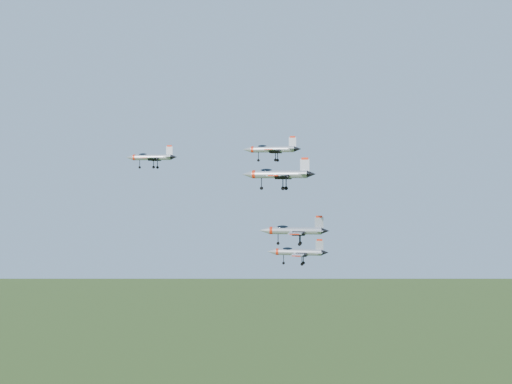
{
  "coord_description": "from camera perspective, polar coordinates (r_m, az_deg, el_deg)",
  "views": [
    {
      "loc": [
        6.51,
        -133.79,
        136.16
      ],
      "look_at": [
        0.26,
        -2.04,
        134.27
      ],
      "focal_mm": 50.0,
      "sensor_mm": 36.0,
      "label": 1
    }
  ],
  "objects": [
    {
      "name": "jet_left_high",
      "position": [
        137.03,
        1.21,
        3.45
      ],
      "size": [
        11.49,
        9.65,
        3.08
      ],
      "rotation": [
        0.0,
        0.0,
        -0.19
      ],
      "color": "#A6A9B2"
    },
    {
      "name": "jet_right_low",
      "position": [
        122.06,
        3.0,
        -3.09
      ],
      "size": [
        12.11,
        10.03,
        3.24
      ],
      "rotation": [
        0.0,
        0.0,
        -0.08
      ],
      "color": "#A6A9B2"
    },
    {
      "name": "jet_lead",
      "position": [
        152.58,
        -8.43,
        2.78
      ],
      "size": [
        11.61,
        9.78,
        3.12
      ],
      "rotation": [
        0.0,
        0.0,
        -0.21
      ],
      "color": "#A6A9B2"
    },
    {
      "name": "jet_left_low",
      "position": [
        140.18,
        3.29,
        -4.8
      ],
      "size": [
        12.23,
        10.21,
        3.27
      ],
      "rotation": [
        0.0,
        0.0,
        -0.15
      ],
      "color": "#A6A9B2"
    },
    {
      "name": "jet_right_high",
      "position": [
        111.32,
        1.73,
        1.45
      ],
      "size": [
        11.91,
        10.05,
        3.21
      ],
      "rotation": [
        0.0,
        0.0,
        -0.23
      ],
      "color": "#A6A9B2"
    }
  ]
}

